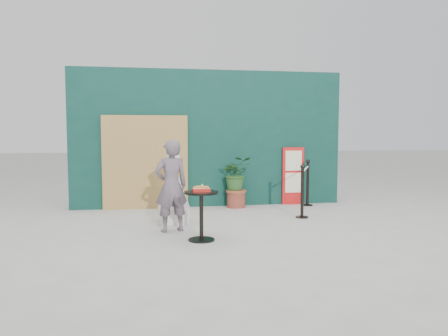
% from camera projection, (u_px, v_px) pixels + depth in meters
% --- Properties ---
extents(ground, '(60.00, 60.00, 0.00)m').
position_uv_depth(ground, '(237.00, 239.00, 6.74)').
color(ground, '#ADAAA5').
rests_on(ground, ground).
extents(back_wall, '(6.00, 0.30, 3.00)m').
position_uv_depth(back_wall, '(209.00, 139.00, 9.71)').
color(back_wall, '#0A312D').
rests_on(back_wall, ground).
extents(bamboo_fence, '(1.80, 0.08, 2.00)m').
position_uv_depth(bamboo_fence, '(145.00, 162.00, 9.31)').
color(bamboo_fence, tan).
rests_on(bamboo_fence, ground).
extents(woman, '(0.63, 0.50, 1.53)m').
position_uv_depth(woman, '(171.00, 186.00, 7.18)').
color(woman, '#695A62').
rests_on(woman, ground).
extents(menu_board, '(0.50, 0.07, 1.30)m').
position_uv_depth(menu_board, '(293.00, 176.00, 9.91)').
color(menu_board, red).
rests_on(menu_board, ground).
extents(statue, '(0.59, 0.59, 1.50)m').
position_uv_depth(statue, '(174.00, 189.00, 7.90)').
color(statue, silver).
rests_on(statue, ground).
extents(cafe_table, '(0.52, 0.52, 0.75)m').
position_uv_depth(cafe_table, '(201.00, 208.00, 6.60)').
color(cafe_table, black).
rests_on(cafe_table, ground).
extents(food_basket, '(0.26, 0.19, 0.11)m').
position_uv_depth(food_basket, '(201.00, 189.00, 6.58)').
color(food_basket, red).
rests_on(food_basket, cafe_table).
extents(planter, '(0.66, 0.57, 1.11)m').
position_uv_depth(planter, '(236.00, 178.00, 9.50)').
color(planter, brown).
rests_on(planter, ground).
extents(stanchion_barrier, '(0.84, 1.54, 1.03)m').
position_uv_depth(stanchion_barrier, '(305.00, 188.00, 9.05)').
color(stanchion_barrier, black).
rests_on(stanchion_barrier, ground).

